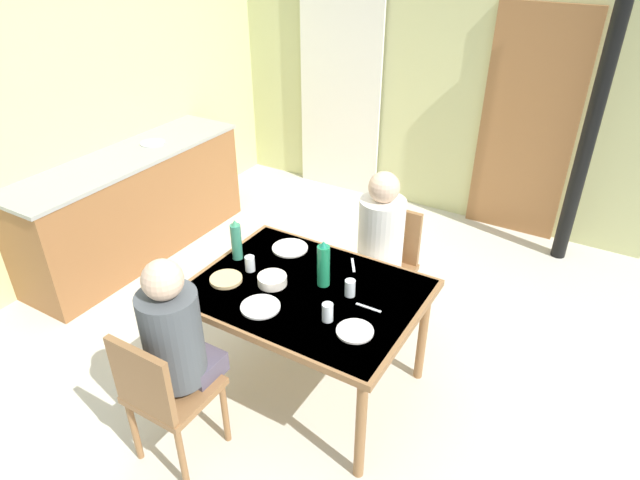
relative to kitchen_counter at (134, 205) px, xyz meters
The scene contains 24 objects.
ground_plane 1.80m from the kitchen_counter, 12.44° to the right, with size 6.57×6.57×0.00m, color beige.
wall_back 2.88m from the kitchen_counter, 51.63° to the left, with size 4.27×0.10×2.65m, color #C6C78A.
wall_left 0.97m from the kitchen_counter, 142.18° to the left, with size 0.10×3.79×2.65m, color #C4CA8C.
door_wooden 3.45m from the kitchen_counter, 37.48° to the left, with size 0.80×0.05×2.00m, color #946137.
stove_pipe_column 3.79m from the kitchen_counter, 29.29° to the left, with size 0.12×0.12×2.65m, color black.
curtain_panel 2.32m from the kitchen_counter, 67.28° to the left, with size 0.90×0.03×2.22m, color white.
kitchen_counter is the anchor object (origin of this frame).
dining_table 2.23m from the kitchen_counter, 16.28° to the right, with size 1.30×0.98×0.74m.
chair_near_diner 2.32m from the kitchen_counter, 39.20° to the right, with size 0.40×0.40×0.87m.
chair_far_diner 2.27m from the kitchen_counter, ahead, with size 0.40×0.40×0.87m.
person_near_diner 2.26m from the kitchen_counter, 36.49° to the right, with size 0.30×0.37×0.77m.
person_far_diner 2.28m from the kitchen_counter, ahead, with size 0.30×0.37×0.77m.
water_bottle_green_near 1.74m from the kitchen_counter, 19.46° to the right, with size 0.07×0.07×0.27m.
water_bottle_green_far 2.29m from the kitchen_counter, 13.65° to the right, with size 0.07×0.07×0.29m.
serving_bowl_center 2.07m from the kitchen_counter, 19.36° to the right, with size 0.17×0.17×0.06m, color #F2E2CF.
dinner_plate_near_left 2.68m from the kitchen_counter, 17.72° to the right, with size 0.19×0.19×0.01m, color white.
dinner_plate_near_right 2.22m from the kitchen_counter, 24.06° to the right, with size 0.22×0.22×0.01m, color white.
dinner_plate_far_center 1.86m from the kitchen_counter, ahead, with size 0.23×0.23×0.01m, color white.
drinking_glass_by_near_diner 2.53m from the kitchen_counter, 18.63° to the right, with size 0.06×0.06×0.10m, color silver.
drinking_glass_by_far_diner 1.88m from the kitchen_counter, 19.96° to the right, with size 0.06×0.06×0.09m, color silver.
drinking_glass_spare_center 2.46m from the kitchen_counter, 12.98° to the right, with size 0.06×0.06×0.10m, color silver.
bread_plate_sliced 1.88m from the kitchen_counter, 25.18° to the right, with size 0.19×0.19×0.02m, color #DBB77A.
cutlery_knife_near 2.60m from the kitchen_counter, 13.39° to the right, with size 0.15×0.02×0.00m, color silver.
cutlery_fork_near 2.28m from the kitchen_counter, ahead, with size 0.15×0.02×0.00m, color silver.
Camera 1 is at (1.78, -2.38, 2.58)m, focal length 30.64 mm.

